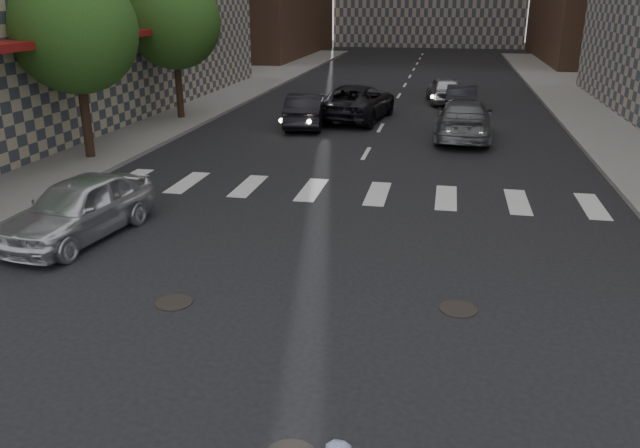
{
  "coord_description": "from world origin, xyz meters",
  "views": [
    {
      "loc": [
        2.83,
        -8.66,
        5.44
      ],
      "look_at": [
        0.56,
        2.55,
        1.3
      ],
      "focal_mm": 35.0,
      "sensor_mm": 36.0,
      "label": 1
    }
  ],
  "objects_px": {
    "tree_c": "(176,17)",
    "traffic_car_e": "(462,98)",
    "traffic_car_a": "(307,110)",
    "traffic_car_d": "(445,90)",
    "traffic_car_b": "(464,120)",
    "tree_b": "(77,24)",
    "silver_sedan": "(79,208)",
    "traffic_car_c": "(356,102)"
  },
  "relations": [
    {
      "from": "tree_b",
      "to": "traffic_car_b",
      "type": "bearing_deg",
      "value": 25.62
    },
    {
      "from": "traffic_car_a",
      "to": "traffic_car_d",
      "type": "xyz_separation_m",
      "value": [
        5.99,
        8.08,
        -0.01
      ]
    },
    {
      "from": "traffic_car_d",
      "to": "traffic_car_e",
      "type": "bearing_deg",
      "value": 100.65
    },
    {
      "from": "tree_b",
      "to": "silver_sedan",
      "type": "xyz_separation_m",
      "value": [
        3.84,
        -7.12,
        -3.9
      ]
    },
    {
      "from": "silver_sedan",
      "to": "traffic_car_a",
      "type": "xyz_separation_m",
      "value": [
        2.3,
        14.62,
        0.0
      ]
    },
    {
      "from": "traffic_car_d",
      "to": "traffic_car_e",
      "type": "xyz_separation_m",
      "value": [
        0.89,
        -2.72,
        -0.05
      ]
    },
    {
      "from": "tree_b",
      "to": "traffic_car_a",
      "type": "relative_size",
      "value": 1.46
    },
    {
      "from": "traffic_car_d",
      "to": "traffic_car_c",
      "type": "bearing_deg",
      "value": 48.14
    },
    {
      "from": "traffic_car_b",
      "to": "traffic_car_d",
      "type": "xyz_separation_m",
      "value": [
        -0.89,
        9.33,
        -0.06
      ]
    },
    {
      "from": "tree_c",
      "to": "traffic_car_a",
      "type": "height_order",
      "value": "tree_c"
    },
    {
      "from": "tree_c",
      "to": "silver_sedan",
      "type": "distance_m",
      "value": 16.08
    },
    {
      "from": "traffic_car_b",
      "to": "traffic_car_c",
      "type": "bearing_deg",
      "value": -32.38
    },
    {
      "from": "tree_c",
      "to": "traffic_car_c",
      "type": "relative_size",
      "value": 1.12
    },
    {
      "from": "traffic_car_a",
      "to": "traffic_car_e",
      "type": "height_order",
      "value": "traffic_car_a"
    },
    {
      "from": "silver_sedan",
      "to": "traffic_car_a",
      "type": "bearing_deg",
      "value": 88.91
    },
    {
      "from": "traffic_car_a",
      "to": "traffic_car_c",
      "type": "distance_m",
      "value": 2.9
    },
    {
      "from": "silver_sedan",
      "to": "traffic_car_d",
      "type": "distance_m",
      "value": 24.17
    },
    {
      "from": "traffic_car_e",
      "to": "traffic_car_a",
      "type": "bearing_deg",
      "value": 40.53
    },
    {
      "from": "tree_b",
      "to": "silver_sedan",
      "type": "relative_size",
      "value": 1.51
    },
    {
      "from": "traffic_car_c",
      "to": "traffic_car_e",
      "type": "relative_size",
      "value": 1.41
    },
    {
      "from": "silver_sedan",
      "to": "traffic_car_e",
      "type": "relative_size",
      "value": 1.04
    },
    {
      "from": "silver_sedan",
      "to": "traffic_car_d",
      "type": "relative_size",
      "value": 1.01
    },
    {
      "from": "tree_c",
      "to": "traffic_car_e",
      "type": "xyz_separation_m",
      "value": [
        13.02,
        4.86,
        -3.96
      ]
    },
    {
      "from": "tree_c",
      "to": "traffic_car_c",
      "type": "xyz_separation_m",
      "value": [
        8.08,
        1.67,
        -3.83
      ]
    },
    {
      "from": "traffic_car_d",
      "to": "traffic_car_e",
      "type": "relative_size",
      "value": 1.03
    },
    {
      "from": "tree_c",
      "to": "traffic_car_b",
      "type": "distance_m",
      "value": 13.69
    },
    {
      "from": "tree_c",
      "to": "traffic_car_e",
      "type": "height_order",
      "value": "tree_c"
    },
    {
      "from": "traffic_car_e",
      "to": "traffic_car_d",
      "type": "bearing_deg",
      "value": -69.34
    },
    {
      "from": "silver_sedan",
      "to": "traffic_car_b",
      "type": "xyz_separation_m",
      "value": [
        9.18,
        13.36,
        0.05
      ]
    },
    {
      "from": "tree_b",
      "to": "traffic_car_a",
      "type": "height_order",
      "value": "tree_b"
    },
    {
      "from": "traffic_car_e",
      "to": "traffic_car_b",
      "type": "bearing_deg",
      "value": 92.66
    },
    {
      "from": "tree_b",
      "to": "silver_sedan",
      "type": "height_order",
      "value": "tree_b"
    },
    {
      "from": "tree_b",
      "to": "traffic_car_e",
      "type": "distance_m",
      "value": 18.72
    },
    {
      "from": "traffic_car_a",
      "to": "traffic_car_d",
      "type": "bearing_deg",
      "value": -132.78
    },
    {
      "from": "traffic_car_b",
      "to": "traffic_car_c",
      "type": "distance_m",
      "value": 6.02
    },
    {
      "from": "traffic_car_a",
      "to": "traffic_car_d",
      "type": "height_order",
      "value": "traffic_car_a"
    },
    {
      "from": "traffic_car_c",
      "to": "traffic_car_e",
      "type": "xyz_separation_m",
      "value": [
        4.94,
        3.19,
        -0.13
      ]
    },
    {
      "from": "tree_b",
      "to": "traffic_car_d",
      "type": "relative_size",
      "value": 1.53
    },
    {
      "from": "silver_sedan",
      "to": "traffic_car_e",
      "type": "bearing_deg",
      "value": 73.19
    },
    {
      "from": "tree_b",
      "to": "silver_sedan",
      "type": "bearing_deg",
      "value": -61.65
    },
    {
      "from": "silver_sedan",
      "to": "traffic_car_c",
      "type": "distance_m",
      "value": 17.31
    },
    {
      "from": "tree_b",
      "to": "traffic_car_d",
      "type": "height_order",
      "value": "tree_b"
    }
  ]
}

